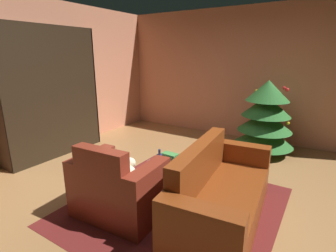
{
  "coord_description": "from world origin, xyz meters",
  "views": [
    {
      "loc": [
        1.49,
        -2.64,
        1.77
      ],
      "look_at": [
        -0.19,
        0.02,
        0.88
      ],
      "focal_mm": 27.66,
      "sensor_mm": 36.0,
      "label": 1
    }
  ],
  "objects": [
    {
      "name": "wall_left",
      "position": [
        -2.86,
        0.0,
        1.34
      ],
      "size": [
        0.06,
        5.71,
        2.69
      ],
      "primitive_type": "cube",
      "color": "tan",
      "rests_on": "ground"
    },
    {
      "name": "decorated_tree",
      "position": [
        0.57,
        2.06,
        0.67
      ],
      "size": [
        1.04,
        1.04,
        1.33
      ],
      "color": "brown",
      "rests_on": "ground"
    },
    {
      "name": "bookshelf_unit",
      "position": [
        -2.6,
        0.15,
        1.1
      ],
      "size": [
        0.39,
        1.77,
        2.22
      ],
      "color": "black",
      "rests_on": "ground"
    },
    {
      "name": "ground_plane",
      "position": [
        0.0,
        0.0,
        0.0
      ],
      "size": [
        6.8,
        6.8,
        0.0
      ],
      "primitive_type": "plane",
      "color": "#9C6E41"
    },
    {
      "name": "bottle_on_table",
      "position": [
        -0.09,
        -0.33,
        0.55
      ],
      "size": [
        0.07,
        0.07,
        0.25
      ],
      "color": "navy",
      "rests_on": "coffee_table"
    },
    {
      "name": "area_rug",
      "position": [
        0.11,
        -0.28,
        0.0
      ],
      "size": [
        2.26,
        2.36,
        0.01
      ],
      "primitive_type": "cube",
      "color": "maroon",
      "rests_on": "ground"
    },
    {
      "name": "couch_red",
      "position": [
        0.65,
        -0.28,
        0.3
      ],
      "size": [
        0.89,
        1.82,
        0.86
      ],
      "color": "maroon",
      "rests_on": "ground"
    },
    {
      "name": "armchair_red",
      "position": [
        -0.35,
        -0.77,
        0.31
      ],
      "size": [
        0.99,
        0.72,
        0.87
      ],
      "color": "maroon",
      "rests_on": "ground"
    },
    {
      "name": "book_stack_on_table",
      "position": [
        -0.07,
        -0.13,
        0.52
      ],
      "size": [
        0.22,
        0.17,
        0.13
      ],
      "color": "#CDC757",
      "rests_on": "coffee_table"
    },
    {
      "name": "wall_back",
      "position": [
        0.0,
        2.82,
        1.34
      ],
      "size": [
        5.78,
        0.06,
        2.69
      ],
      "primitive_type": "cube",
      "color": "tan",
      "rests_on": "ground"
    },
    {
      "name": "coffee_table",
      "position": [
        -0.04,
        -0.16,
        0.4
      ],
      "size": [
        0.64,
        0.64,
        0.45
      ],
      "color": "black",
      "rests_on": "ground"
    }
  ]
}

